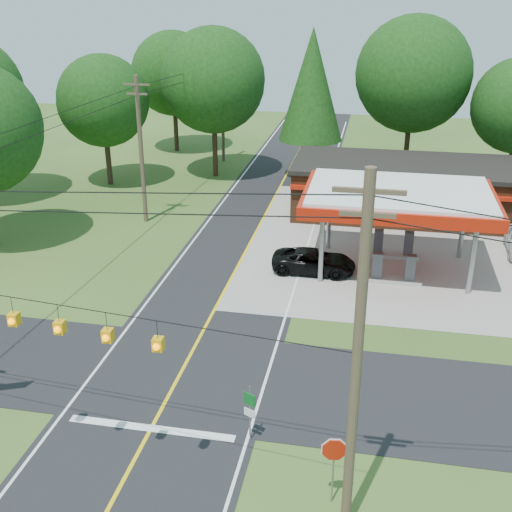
# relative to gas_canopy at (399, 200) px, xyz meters

# --- Properties ---
(ground) EXTENTS (120.00, 120.00, 0.00)m
(ground) POSITION_rel_gas_canopy_xyz_m (-9.00, -13.00, -4.27)
(ground) COLOR #2D511C
(ground) RESTS_ON ground
(main_highway) EXTENTS (8.00, 120.00, 0.02)m
(main_highway) POSITION_rel_gas_canopy_xyz_m (-9.00, -13.00, -4.26)
(main_highway) COLOR black
(main_highway) RESTS_ON ground
(cross_road) EXTENTS (70.00, 7.00, 0.02)m
(cross_road) POSITION_rel_gas_canopy_xyz_m (-9.00, -13.00, -4.25)
(cross_road) COLOR black
(cross_road) RESTS_ON ground
(lane_center_yellow) EXTENTS (0.15, 110.00, 0.00)m
(lane_center_yellow) POSITION_rel_gas_canopy_xyz_m (-9.00, -13.00, -4.24)
(lane_center_yellow) COLOR yellow
(lane_center_yellow) RESTS_ON main_highway
(gas_canopy) EXTENTS (10.60, 7.40, 4.88)m
(gas_canopy) POSITION_rel_gas_canopy_xyz_m (0.00, 0.00, 0.00)
(gas_canopy) COLOR gray
(gas_canopy) RESTS_ON ground
(convenience_store) EXTENTS (16.40, 7.55, 3.80)m
(convenience_store) POSITION_rel_gas_canopy_xyz_m (1.00, 9.98, -2.35)
(convenience_store) COLOR brown
(convenience_store) RESTS_ON ground
(utility_pole_near_right) EXTENTS (1.80, 0.30, 11.50)m
(utility_pole_near_right) POSITION_rel_gas_canopy_xyz_m (-1.50, -20.00, 1.69)
(utility_pole_near_right) COLOR #473828
(utility_pole_near_right) RESTS_ON ground
(utility_pole_far_left) EXTENTS (1.80, 0.30, 10.00)m
(utility_pole_far_left) POSITION_rel_gas_canopy_xyz_m (-17.00, 5.00, 0.93)
(utility_pole_far_left) COLOR #473828
(utility_pole_far_left) RESTS_ON ground
(utility_pole_north) EXTENTS (0.30, 0.30, 9.50)m
(utility_pole_north) POSITION_rel_gas_canopy_xyz_m (-15.50, 22.00, 0.48)
(utility_pole_north) COLOR #473828
(utility_pole_north) RESTS_ON ground
(overhead_beacons) EXTENTS (17.04, 2.04, 1.03)m
(overhead_beacons) POSITION_rel_gas_canopy_xyz_m (-10.00, -19.00, 1.95)
(overhead_beacons) COLOR black
(overhead_beacons) RESTS_ON ground
(treeline_backdrop) EXTENTS (70.27, 51.59, 13.30)m
(treeline_backdrop) POSITION_rel_gas_canopy_xyz_m (-8.18, 11.01, 3.22)
(treeline_backdrop) COLOR #332316
(treeline_backdrop) RESTS_ON ground
(suv_car) EXTENTS (4.82, 4.82, 1.33)m
(suv_car) POSITION_rel_gas_canopy_xyz_m (-4.50, -1.29, -3.60)
(suv_car) COLOR black
(suv_car) RESTS_ON ground
(octagonal_stop_sign) EXTENTS (0.88, 0.19, 2.57)m
(octagonal_stop_sign) POSITION_rel_gas_canopy_xyz_m (-2.00, -19.01, -2.34)
(octagonal_stop_sign) COLOR gray
(octagonal_stop_sign) RESTS_ON ground
(route_sign_post) EXTENTS (0.45, 0.22, 2.36)m
(route_sign_post) POSITION_rel_gas_canopy_xyz_m (-5.20, -16.52, -2.85)
(route_sign_post) COLOR gray
(route_sign_post) RESTS_ON ground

